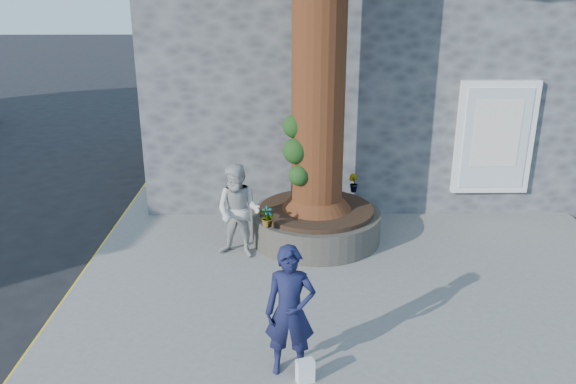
{
  "coord_description": "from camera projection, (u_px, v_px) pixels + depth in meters",
  "views": [
    {
      "loc": [
        0.14,
        -7.33,
        4.3
      ],
      "look_at": [
        0.28,
        1.34,
        1.25
      ],
      "focal_mm": 35.0,
      "sensor_mm": 36.0,
      "label": 1
    }
  ],
  "objects": [
    {
      "name": "man",
      "position": [
        290.0,
        312.0,
        6.35
      ],
      "size": [
        0.6,
        0.41,
        1.59
      ],
      "primitive_type": "imported",
      "rotation": [
        0.0,
        0.0,
        -0.06
      ],
      "color": "#141839",
      "rests_on": "pavement"
    },
    {
      "name": "plant_b",
      "position": [
        353.0,
        183.0,
        10.76
      ],
      "size": [
        0.27,
        0.27,
        0.35
      ],
      "primitive_type": "imported",
      "rotation": [
        0.0,
        0.0,
        2.21
      ],
      "color": "gray",
      "rests_on": "planter"
    },
    {
      "name": "plant_a",
      "position": [
        268.0,
        217.0,
        9.13
      ],
      "size": [
        0.22,
        0.2,
        0.35
      ],
      "primitive_type": "imported",
      "rotation": [
        0.0,
        0.0,
        0.48
      ],
      "color": "gray",
      "rests_on": "planter"
    },
    {
      "name": "ground",
      "position": [
        270.0,
        301.0,
        8.34
      ],
      "size": [
        120.0,
        120.0,
        0.0
      ],
      "primitive_type": "plane",
      "color": "black",
      "rests_on": "ground"
    },
    {
      "name": "shopping_bag",
      "position": [
        305.0,
        371.0,
        6.38
      ],
      "size": [
        0.23,
        0.17,
        0.28
      ],
      "primitive_type": "cube",
      "rotation": [
        0.0,
        0.0,
        0.3
      ],
      "color": "white",
      "rests_on": "pavement"
    },
    {
      "name": "plant_d",
      "position": [
        268.0,
        218.0,
        9.14
      ],
      "size": [
        0.37,
        0.37,
        0.31
      ],
      "primitive_type": "imported",
      "rotation": [
        0.0,
        0.0,
        5.35
      ],
      "color": "gray",
      "rests_on": "planter"
    },
    {
      "name": "yellow_line",
      "position": [
        86.0,
        271.0,
        9.24
      ],
      "size": [
        0.1,
        30.0,
        0.01
      ],
      "primitive_type": "cube",
      "color": "yellow",
      "rests_on": "ground"
    },
    {
      "name": "planter",
      "position": [
        316.0,
        224.0,
        10.11
      ],
      "size": [
        2.3,
        2.3,
        0.6
      ],
      "color": "black",
      "rests_on": "pavement"
    },
    {
      "name": "stone_shop",
      "position": [
        372.0,
        43.0,
        14.12
      ],
      "size": [
        10.3,
        8.3,
        6.3
      ],
      "color": "#434548",
      "rests_on": "ground"
    },
    {
      "name": "plant_c",
      "position": [
        268.0,
        218.0,
        9.14
      ],
      "size": [
        0.22,
        0.22,
        0.3
      ],
      "primitive_type": "imported",
      "rotation": [
        0.0,
        0.0,
        3.56
      ],
      "color": "gray",
      "rests_on": "planter"
    },
    {
      "name": "woman",
      "position": [
        238.0,
        211.0,
        9.28
      ],
      "size": [
        0.93,
        0.81,
        1.6
      ],
      "primitive_type": "imported",
      "rotation": [
        0.0,
        0.0,
        -0.31
      ],
      "color": "#B5B4AE",
      "rests_on": "pavement"
    },
    {
      "name": "pavement",
      "position": [
        362.0,
        266.0,
        9.29
      ],
      "size": [
        9.0,
        8.0,
        0.12
      ],
      "primitive_type": "cube",
      "color": "slate",
      "rests_on": "ground"
    }
  ]
}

